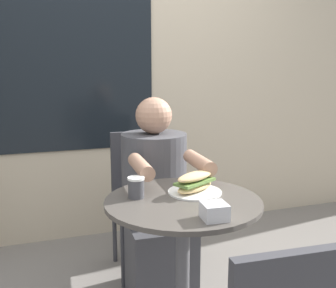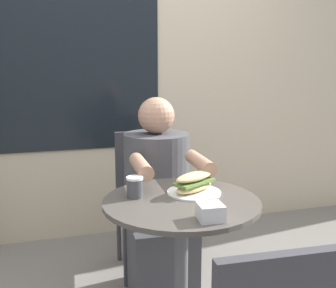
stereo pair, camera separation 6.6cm
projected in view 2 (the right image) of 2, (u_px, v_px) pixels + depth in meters
name	position (u px, v px, depth m)	size (l,w,h in m)	color
storefront_wall	(118.00, 50.00, 2.89)	(8.00, 0.09, 2.80)	#B7A88E
cafe_table	(181.00, 244.00, 1.68)	(0.66, 0.66, 0.73)	#47423D
diner_chair	(145.00, 187.00, 2.51)	(0.40, 0.40, 0.87)	#333338
seated_diner	(158.00, 212.00, 2.19)	(0.38, 0.66, 1.12)	#424247
sandwich_on_plate	(194.00, 184.00, 1.72)	(0.24, 0.24, 0.09)	white
drink_cup	(135.00, 187.00, 1.66)	(0.07, 0.07, 0.09)	#424247
napkin_box	(210.00, 212.00, 1.42)	(0.10, 0.10, 0.06)	silver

